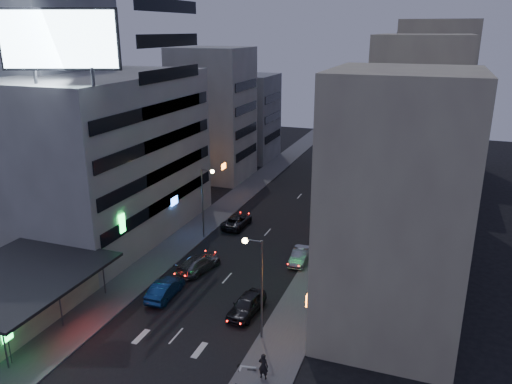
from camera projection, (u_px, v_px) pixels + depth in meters
The scene contains 26 objects.
ground at pixel (148, 367), 34.87m from camera, with size 180.00×180.00×0.00m, color black.
sidewalk_left at pixel (219, 212), 64.24m from camera, with size 4.00×120.00×0.12m, color #4C4C4F.
sidewalk_right at pixel (342, 228), 59.03m from camera, with size 4.00×120.00×0.12m, color #4C4C4F.
food_court at pixel (12, 294), 40.56m from camera, with size 11.00×13.00×3.88m.
white_building at pixel (106, 157), 55.46m from camera, with size 14.00×24.00×18.00m, color #B0B0AB.
grey_tower at pixel (51, 78), 58.58m from camera, with size 10.00×14.00×34.00m, color gray.
shophouse_near at pixel (395, 210), 36.25m from camera, with size 10.00×11.00×20.00m, color beige.
shophouse_mid at pixel (410, 191), 46.98m from camera, with size 11.00×12.00×16.00m, color gray.
shophouse_far at pixel (416, 133), 57.82m from camera, with size 10.00×14.00×22.00m, color beige.
far_left_a at pixel (213, 114), 76.99m from camera, with size 11.00×10.00×20.00m, color #B0B0AB.
far_left_b at pixel (241, 117), 89.53m from camera, with size 12.00×10.00×15.00m, color gray.
far_right_a at pixel (424, 128), 71.67m from camera, with size 11.00×12.00×18.00m, color gray.
far_right_b at pixel (432, 95), 83.07m from camera, with size 12.00×12.00×24.00m, color beige.
billboard at pixel (59, 40), 41.27m from camera, with size 9.52×3.75×6.20m.
street_lamp_right_near at pixel (257, 274), 36.64m from camera, with size 1.60×0.44×8.02m.
street_lamp_left at pixel (205, 193), 54.77m from camera, with size 1.60×0.44×8.02m.
street_lamp_right_far at pixel (343, 163), 66.99m from camera, with size 1.60×0.44×8.02m.
parked_car_right_near at pixel (247, 305), 41.23m from camera, with size 1.91×4.74×1.62m, color #222227.
parked_car_right_mid at pixel (300, 256), 50.36m from camera, with size 1.50×4.31×1.42m, color #999CA1.
parked_car_left at pixel (237, 221), 59.51m from camera, with size 2.40×5.21×1.45m, color #2A2B30.
parked_car_right_far at pixel (328, 213), 62.09m from camera, with size 2.18×5.36×1.55m, color gray.
road_car_blue at pixel (165, 289), 43.79m from camera, with size 1.64×4.71×1.55m, color navy.
road_car_silver at pixel (199, 263), 48.65m from camera, with size 2.17×5.33×1.55m, color gray.
person at pixel (263, 366), 33.34m from camera, with size 0.69×0.45×1.90m, color black.
scooter_black_b at pixel (252, 383), 32.25m from camera, with size 1.95×0.65×1.19m, color black, non-canonical shape.
scooter_silver_b at pixel (257, 361), 34.56m from camera, with size 1.72×0.57×1.05m, color #9DA0A4, non-canonical shape.
Camera 1 is at (17.14, -24.96, 22.52)m, focal length 35.00 mm.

